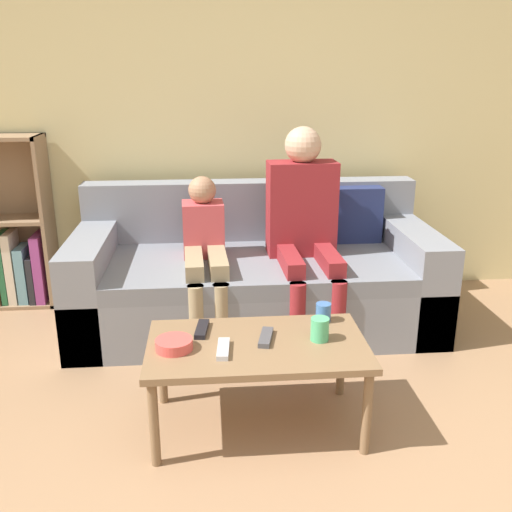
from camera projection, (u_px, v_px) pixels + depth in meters
wall_back at (267, 103)px, 3.80m from camera, size 12.00×0.06×2.60m
couch at (256, 279)px, 3.54m from camera, size 2.16×0.99×0.82m
bookshelf at (7, 244)px, 3.79m from camera, size 0.60×0.28×1.13m
coffee_table at (257, 352)px, 2.44m from camera, size 0.94×0.54×0.41m
person_adult at (304, 216)px, 3.36m from camera, size 0.41×0.67×1.21m
person_child at (205, 249)px, 3.30m from camera, size 0.26×0.67×0.92m
cup_near at (320, 329)px, 2.44m from camera, size 0.08×0.08×0.10m
cup_far at (323, 312)px, 2.62m from camera, size 0.07×0.07×0.09m
tv_remote_0 at (223, 349)px, 2.35m from camera, size 0.06×0.17×0.02m
tv_remote_1 at (266, 337)px, 2.45m from camera, size 0.08×0.18×0.02m
tv_remote_2 at (202, 329)px, 2.53m from camera, size 0.07×0.17×0.02m
snack_bowl at (174, 344)px, 2.37m from camera, size 0.16×0.16×0.05m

